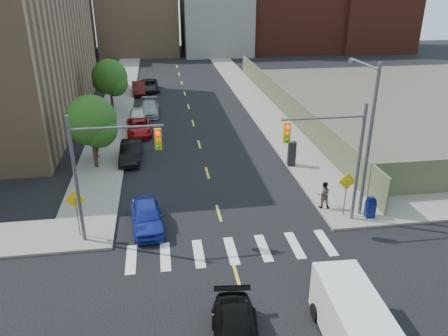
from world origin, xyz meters
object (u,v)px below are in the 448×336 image
object	(u,v)px
mailbox	(370,207)
black_sedan	(236,336)
parked_car_grey	(149,85)
payphone	(292,154)
parked_car_red	(139,127)
parked_car_maroon	(139,88)
cargo_van	(352,319)
parked_car_blue	(147,216)
pedestrian_west	(96,146)
pedestrian_east	(323,195)
parked_car_white	(138,116)
parked_car_black	(131,152)
parked_car_silver	(149,108)

from	to	relation	value
mailbox	black_sedan	bearing A→B (deg)	-134.57
parked_car_grey	payphone	world-z (taller)	payphone
parked_car_red	parked_car_maroon	world-z (taller)	parked_car_maroon
parked_car_grey	payphone	distance (m)	28.07
black_sedan	cargo_van	size ratio (longest dim) A/B	0.90
payphone	parked_car_blue	bearing A→B (deg)	-142.00
parked_car_maroon	pedestrian_west	world-z (taller)	pedestrian_west
payphone	pedestrian_west	distance (m)	15.00
payphone	pedestrian_east	world-z (taller)	payphone
parked_car_white	payphone	world-z (taller)	payphone
parked_car_red	payphone	size ratio (longest dim) A/B	2.49
parked_car_black	parked_car_white	xyz separation A→B (m)	(0.22, 9.61, -0.02)
parked_car_grey	mailbox	bearing A→B (deg)	-72.77
parked_car_black	pedestrian_west	bearing A→B (deg)	164.52
pedestrian_east	parked_car_silver	bearing A→B (deg)	-52.89
parked_car_silver	parked_car_maroon	size ratio (longest dim) A/B	1.09
parked_car_silver	mailbox	size ratio (longest dim) A/B	3.68
pedestrian_west	mailbox	bearing A→B (deg)	-150.67
black_sedan	pedestrian_east	world-z (taller)	pedestrian_east
parked_car_blue	parked_car_black	xyz separation A→B (m)	(-1.30, 10.20, 0.01)
black_sedan	parked_car_red	bearing A→B (deg)	104.49
parked_car_white	cargo_van	size ratio (longest dim) A/B	0.85
parked_car_black	black_sedan	xyz separation A→B (m)	(4.70, -19.67, -0.08)
mailbox	parked_car_white	bearing A→B (deg)	127.08
parked_car_black	payphone	xyz separation A→B (m)	(11.80, -3.10, 0.35)
payphone	pedestrian_west	size ratio (longest dim) A/B	1.05
black_sedan	mailbox	world-z (taller)	mailbox
black_sedan	mailbox	xyz separation A→B (m)	(9.39, 8.46, 0.14)
parked_car_maroon	payphone	world-z (taller)	payphone
parked_car_white	pedestrian_west	distance (m)	9.22
payphone	parked_car_silver	bearing A→B (deg)	128.18
cargo_van	parked_car_white	bearing A→B (deg)	109.00
parked_car_blue	parked_car_white	bearing A→B (deg)	87.60
parked_car_red	payphone	world-z (taller)	payphone
parked_car_silver	black_sedan	size ratio (longest dim) A/B	1.08
mailbox	parked_car_silver	bearing A→B (deg)	121.93
mailbox	parked_car_red	bearing A→B (deg)	131.43
black_sedan	mailbox	size ratio (longest dim) A/B	3.41
parked_car_blue	parked_car_black	size ratio (longest dim) A/B	0.96
parked_car_blue	pedestrian_west	bearing A→B (deg)	104.22
pedestrian_west	pedestrian_east	xyz separation A→B (m)	(14.47, -10.53, -0.04)
cargo_van	parked_car_grey	bearing A→B (deg)	102.70
parked_car_red	pedestrian_east	distance (m)	19.59
parked_car_silver	pedestrian_east	xyz separation A→B (m)	(10.50, -21.99, 0.30)
parked_car_black	mailbox	bearing A→B (deg)	-36.23
parked_car_maroon	mailbox	bearing A→B (deg)	-70.66
mailbox	pedestrian_east	world-z (taller)	pedestrian_east
parked_car_black	pedestrian_east	size ratio (longest dim) A/B	2.62
cargo_van	parked_car_red	bearing A→B (deg)	110.56
cargo_van	pedestrian_east	world-z (taller)	cargo_van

